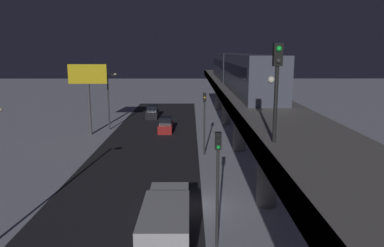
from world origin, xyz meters
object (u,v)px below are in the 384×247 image
Objects in this scene: subway_train at (236,68)px; box_truck at (167,227)px; traffic_light_near at (218,173)px; rail_signal at (277,76)px; commercial_billboard at (88,81)px; traffic_light_mid at (204,115)px; sedan_black at (152,113)px; sedan_red at (166,126)px.

subway_train is 4.98× the size of box_truck.
traffic_light_near reaches higher than box_truck.
traffic_light_near is (-2.70, -0.33, 2.85)m from box_truck.
commercial_billboard is (16.20, -31.25, -2.69)m from rail_signal.
subway_train is at bearing -99.10° from traffic_light_near.
traffic_light_mid is at bearing 56.56° from subway_train.
box_truck is (4.71, -3.34, -8.17)m from rail_signal.
sedan_black is 40.33m from box_truck.
rail_signal reaches higher than sedan_red.
rail_signal is at bearing 144.67° from box_truck.
box_truck is 30.67m from commercial_billboard.
commercial_billboard is (14.18, -27.57, 2.63)m from traffic_light_near.
traffic_light_near is at bearing -172.93° from box_truck.
traffic_light_mid reaches higher than sedan_black.
subway_train reaches higher than traffic_light_near.
traffic_light_mid is 17.26m from commercial_billboard.
subway_train is 20.95m from sedan_black.
commercial_billboard reaches higher than traffic_light_near.
sedan_red is at bearing 105.06° from sedan_black.
subway_train is at bearing 125.59° from sedan_black.
rail_signal is 22.50m from traffic_light_mid.
rail_signal is 0.45× the size of commercial_billboard.
traffic_light_near is (2.01, -3.67, -5.32)m from rail_signal.
rail_signal reaches higher than box_truck.
subway_train is 5.76× the size of traffic_light_mid.
traffic_light_near is at bearing -80.89° from sedan_red.
sedan_red is 12.62m from traffic_light_mid.
sedan_black is at bearing -79.30° from traffic_light_near.
commercial_billboard is at bearing -33.76° from traffic_light_mid.
sedan_black is at bearing -118.85° from commercial_billboard.
subway_train is at bearing -105.08° from box_truck.
rail_signal is (1.81, 27.56, 0.95)m from subway_train.
sedan_red is 0.65× the size of traffic_light_near.
rail_signal is at bearing 102.37° from sedan_black.
commercial_billboard reaches higher than traffic_light_mid.
box_truck is at bearing 112.37° from commercial_billboard.
sedan_red is 11.38m from commercial_billboard.
sedan_red is 29.87m from traffic_light_near.
subway_train is 9.22× the size of rail_signal.
commercial_billboard reaches higher than sedan_black.
box_truck is (-4.80, 40.04, 0.55)m from sedan_black.
rail_signal is 0.98× the size of sedan_black.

